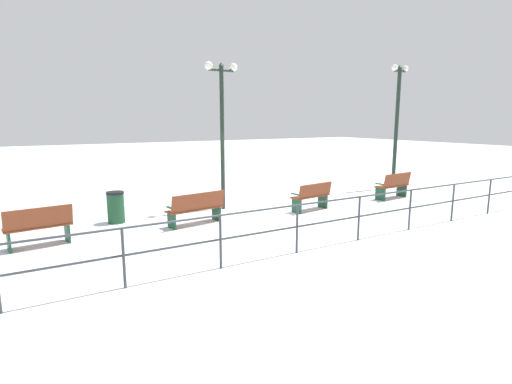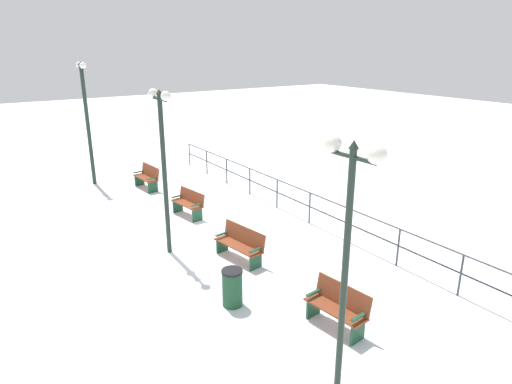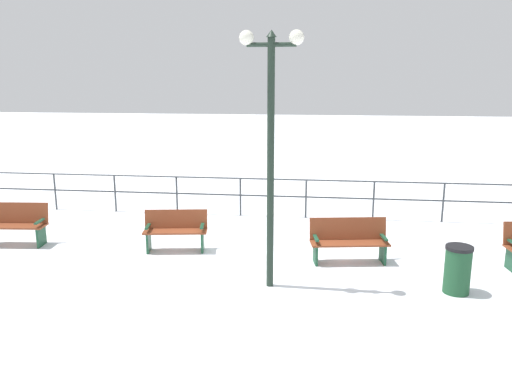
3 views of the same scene
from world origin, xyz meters
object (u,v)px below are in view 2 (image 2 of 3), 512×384
object	(u,v)px
bench_fourth	(338,307)
lamppost_far	(348,226)
bench_third	(240,243)
bench_second	(189,203)
lamppost_middle	(163,149)
trash_bin	(232,287)
lamppost_near	(86,111)
bench_nearest	(147,177)

from	to	relation	value
bench_fourth	lamppost_far	distance (m)	3.40
bench_third	bench_fourth	bearing A→B (deg)	81.49
bench_second	lamppost_middle	xyz separation A→B (m)	(1.69, 2.24, 2.51)
bench_third	lamppost_middle	bearing A→B (deg)	-55.07
bench_fourth	lamppost_middle	xyz separation A→B (m)	(1.46, -5.25, 2.50)
bench_third	lamppost_middle	size ratio (longest dim) A/B	0.37
bench_second	lamppost_far	xyz separation A→B (m)	(1.69, 9.03, 2.68)
lamppost_middle	trash_bin	bearing A→B (deg)	91.61
bench_third	bench_fourth	world-z (taller)	bench_fourth
bench_second	lamppost_far	distance (m)	9.57
trash_bin	lamppost_near	bearing A→B (deg)	-89.52
bench_second	lamppost_far	bearing A→B (deg)	70.89
lamppost_middle	trash_bin	distance (m)	4.19
bench_nearest	lamppost_far	distance (m)	13.15
trash_bin	bench_nearest	bearing A→B (deg)	-99.44
bench_nearest	bench_second	distance (m)	3.74
bench_second	bench_third	size ratio (longest dim) A/B	0.87
bench_second	trash_bin	bearing A→B (deg)	65.50
lamppost_near	lamppost_far	size ratio (longest dim) A/B	1.13
bench_nearest	trash_bin	bearing A→B (deg)	75.69
lamppost_far	trash_bin	bearing A→B (deg)	-91.55
bench_nearest	lamppost_near	size ratio (longest dim) A/B	0.30
lamppost_far	bench_third	bearing A→B (deg)	-105.24
bench_fourth	trash_bin	size ratio (longest dim) A/B	1.64
bench_second	bench_third	bearing A→B (deg)	77.70
bench_nearest	bench_third	world-z (taller)	bench_nearest
bench_second	trash_bin	distance (m)	5.79
bench_fourth	lamppost_middle	distance (m)	6.00
lamppost_near	lamppost_far	bearing A→B (deg)	90.00
lamppost_near	lamppost_middle	world-z (taller)	lamppost_near
bench_fourth	lamppost_near	size ratio (longest dim) A/B	0.29
bench_third	bench_fourth	xyz separation A→B (m)	(-0.02, 3.75, 0.01)
lamppost_far	trash_bin	xyz separation A→B (m)	(-0.09, -3.46, -2.71)
bench_third	lamppost_middle	world-z (taller)	lamppost_middle
lamppost_middle	lamppost_far	distance (m)	6.79
bench_second	bench_fourth	xyz separation A→B (m)	(0.23, 7.49, 0.01)
bench_second	bench_fourth	distance (m)	7.50
bench_third	lamppost_near	xyz separation A→B (m)	(1.44, -9.38, 2.58)
bench_second	bench_third	distance (m)	3.75
bench_nearest	bench_third	size ratio (longest dim) A/B	0.89
bench_fourth	lamppost_middle	size ratio (longest dim) A/B	0.32
bench_second	trash_bin	size ratio (longest dim) A/B	1.65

